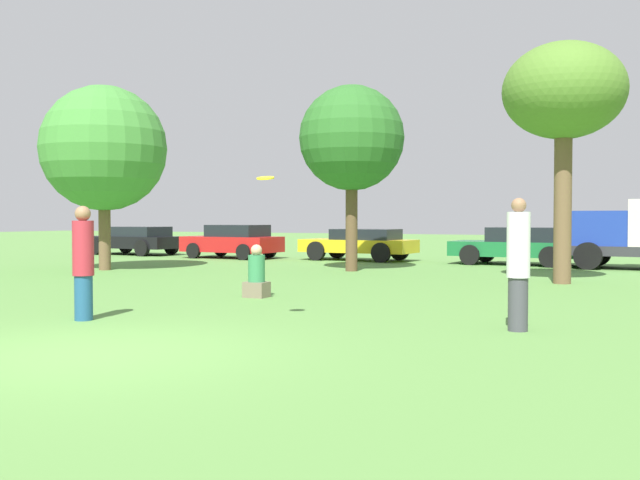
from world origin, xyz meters
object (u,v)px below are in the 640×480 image
at_px(person_catcher, 518,264).
at_px(tree_1, 352,139).
at_px(tree_2, 564,94).
at_px(parked_car_black, 135,240).
at_px(bystander_sitting, 257,276).
at_px(frisbee, 265,178).
at_px(parked_car_green, 519,245).
at_px(tree_0, 104,149).
at_px(parked_car_red, 233,241).
at_px(person_thrower, 83,262).
at_px(parked_car_yellow, 360,243).

bearing_deg(person_catcher, tree_1, -71.45).
height_order(tree_2, parked_car_black, tree_2).
bearing_deg(bystander_sitting, frisbee, -57.43).
relative_size(bystander_sitting, parked_car_green, 0.24).
relative_size(frisbee, tree_0, 0.05).
bearing_deg(person_catcher, tree_2, -103.26).
bearing_deg(parked_car_red, parked_car_black, -1.98).
bearing_deg(person_thrower, tree_2, 42.76).
bearing_deg(person_thrower, parked_car_red, 98.52).
bearing_deg(tree_2, tree_0, -174.72).
relative_size(parked_car_black, parked_car_green, 1.01).
distance_m(tree_0, parked_car_green, 13.74).
relative_size(parked_car_black, parked_car_red, 1.11).
xyz_separation_m(person_catcher, tree_2, (-0.39, 7.90, 3.58)).
bearing_deg(parked_car_yellow, parked_car_red, 11.87).
bearing_deg(parked_car_black, parked_car_yellow, -175.17).
xyz_separation_m(tree_0, parked_car_green, (10.84, 7.89, -2.99)).
relative_size(tree_1, parked_car_black, 1.27).
height_order(person_catcher, parked_car_black, person_catcher).
distance_m(tree_0, parked_car_red, 7.73).
bearing_deg(bystander_sitting, parked_car_black, 137.25).
bearing_deg(person_thrower, parked_car_yellow, 81.27).
distance_m(bystander_sitting, parked_car_black, 17.92).
height_order(tree_0, parked_car_green, tree_0).
height_order(tree_0, tree_1, tree_0).
height_order(person_catcher, bystander_sitting, person_catcher).
distance_m(frisbee, bystander_sitting, 4.07).
height_order(bystander_sitting, parked_car_green, parked_car_green).
relative_size(tree_1, tree_2, 0.95).
xyz_separation_m(bystander_sitting, tree_0, (-7.97, 4.54, 3.22)).
distance_m(parked_car_black, parked_car_red, 5.27).
xyz_separation_m(tree_1, tree_2, (6.17, -1.60, 0.62)).
bearing_deg(parked_car_yellow, tree_0, 60.52).
bearing_deg(bystander_sitting, parked_car_red, 124.15).
bearing_deg(tree_0, bystander_sitting, -29.67).
height_order(bystander_sitting, parked_car_yellow, parked_car_yellow).
height_order(tree_0, parked_car_red, tree_0).
bearing_deg(tree_2, tree_1, 165.49).
distance_m(tree_1, tree_2, 6.40).
xyz_separation_m(bystander_sitting, parked_car_red, (-7.92, 11.67, 0.24)).
bearing_deg(parked_car_red, person_catcher, 137.53).
relative_size(person_catcher, tree_0, 0.34).
bearing_deg(parked_car_black, person_thrower, 130.97).
relative_size(person_catcher, frisbee, 6.94).
distance_m(bystander_sitting, tree_1, 8.19).
distance_m(person_catcher, tree_1, 11.91).
relative_size(tree_0, parked_car_green, 1.29).
xyz_separation_m(tree_1, parked_car_yellow, (-1.81, 5.07, -3.27)).
bearing_deg(person_catcher, tree_0, -42.50).
bearing_deg(person_thrower, frisbee, 1.04).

